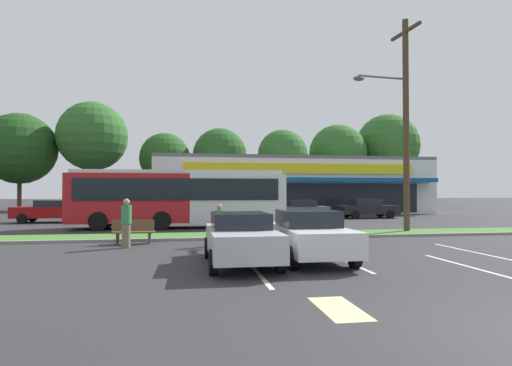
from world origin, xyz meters
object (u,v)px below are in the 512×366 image
car_3 (241,238)px  pedestrian_by_pole (219,225)px  car_0 (299,209)px  pedestrian_near_bench (126,223)px  city_bus (180,197)px  car_2 (367,208)px  car_1 (51,211)px  car_4 (309,235)px  bus_stop_bench (134,231)px  utility_pole (404,119)px

car_3 → pedestrian_by_pole: (-0.29, 4.15, 0.04)m
car_0 → pedestrian_near_bench: pedestrian_near_bench is taller
city_bus → pedestrian_by_pole: 8.43m
car_2 → car_3: 22.70m
city_bus → car_1: 10.38m
pedestrian_by_pole → car_4: bearing=109.9°
city_bus → car_2: city_bus is taller
bus_stop_bench → car_0: size_ratio=0.36×
car_0 → car_1: (-17.18, -0.04, 0.03)m
bus_stop_bench → car_4: (5.70, -4.90, 0.26)m
car_2 → city_bus: bearing=-155.0°
bus_stop_bench → pedestrian_near_bench: 1.20m
pedestrian_near_bench → pedestrian_by_pole: pedestrian_near_bench is taller
car_1 → utility_pole: bearing=151.9°
utility_pole → bus_stop_bench: (-12.73, -2.26, -5.20)m
pedestrian_near_bench → car_1: bearing=-12.6°
pedestrian_by_pole → city_bus: bearing=-91.2°
car_3 → pedestrian_by_pole: bearing=-176.0°
car_4 → pedestrian_near_bench: 6.94m
car_3 → utility_pole: bearing=129.5°
city_bus → pedestrian_by_pole: size_ratio=7.55×
pedestrian_near_bench → bus_stop_bench: bearing=-44.8°
car_1 → car_2: 22.98m
utility_pole → city_bus: (-11.09, 4.82, -3.94)m
pedestrian_near_bench → car_4: bearing=-161.9°
car_0 → car_4: size_ratio=1.03×
car_0 → utility_pole: bearing=103.5°
car_4 → pedestrian_by_pole: (-2.41, 3.78, 0.03)m
bus_stop_bench → car_2: size_ratio=0.35×
utility_pole → car_2: 12.92m
car_1 → car_4: size_ratio=1.05×
car_3 → pedestrian_near_bench: pedestrian_near_bench is taller
bus_stop_bench → car_3: bearing=124.2°
pedestrian_by_pole → car_3: bearing=81.4°
car_0 → pedestrian_by_pole: pedestrian_by_pole is taller
car_4 → pedestrian_near_bench: bearing=-123.0°
utility_pole → pedestrian_near_bench: utility_pole is taller
utility_pole → city_bus: bearing=156.5°
city_bus → bus_stop_bench: bearing=-102.3°
car_4 → car_3: bearing=-80.1°
car_3 → car_2: bearing=147.0°
bus_stop_bench → car_1: size_ratio=0.36×
city_bus → car_3: 12.55m
utility_pole → car_3: size_ratio=2.49×
city_bus → car_4: (4.07, -11.99, -1.00)m
car_2 → car_4: bearing=-118.8°
car_0 → city_bus: bearing=33.9°
utility_pole → car_2: (3.24, 11.49, -4.93)m
utility_pole → bus_stop_bench: size_ratio=6.69×
car_4 → pedestrian_near_bench: pedestrian_near_bench is taller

